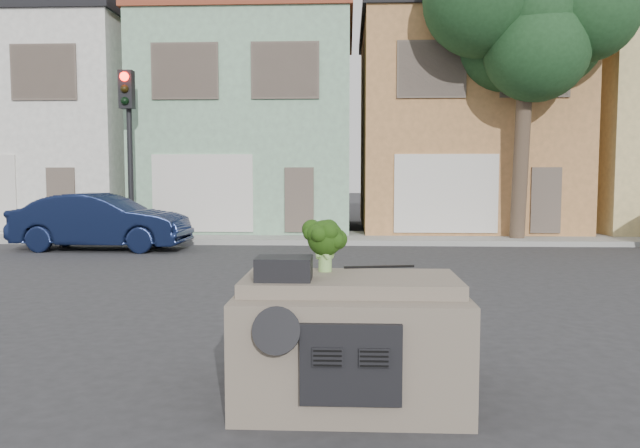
{
  "coord_description": "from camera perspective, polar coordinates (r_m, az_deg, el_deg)",
  "views": [
    {
      "loc": [
        -0.02,
        -8.69,
        2.03
      ],
      "look_at": [
        -0.44,
        0.5,
        1.3
      ],
      "focal_mm": 35.0,
      "sensor_mm": 36.0,
      "label": 1
    }
  ],
  "objects": [
    {
      "name": "tree_near",
      "position": [
        19.29,
        18.03,
        10.94
      ],
      "size": [
        4.4,
        4.0,
        8.5
      ],
      "primitive_type": "cube",
      "color": "#1B3D1E",
      "rests_on": "ground"
    },
    {
      "name": "wiper_arm",
      "position": [
        6.15,
        5.43,
        -3.91
      ],
      "size": [
        0.69,
        0.15,
        0.02
      ],
      "primitive_type": "cube",
      "rotation": [
        0.0,
        0.0,
        0.17
      ],
      "color": "black",
      "rests_on": "car_dashboard"
    },
    {
      "name": "sidewalk",
      "position": [
        19.29,
        2.67,
        -1.27
      ],
      "size": [
        40.0,
        3.0,
        0.15
      ],
      "primitive_type": "cube",
      "color": "gray",
      "rests_on": "ground"
    },
    {
      "name": "instrument_hump",
      "position": [
        5.43,
        -3.31,
        -4.06
      ],
      "size": [
        0.48,
        0.38,
        0.2
      ],
      "primitive_type": "cube",
      "color": "black",
      "rests_on": "car_dashboard"
    },
    {
      "name": "broccoli",
      "position": [
        5.86,
        0.47,
        -1.94
      ],
      "size": [
        0.48,
        0.48,
        0.5
      ],
      "primitive_type": "cube",
      "rotation": [
        0.0,
        0.0,
        4.51
      ],
      "color": "#18320B",
      "rests_on": "car_dashboard"
    },
    {
      "name": "ground_plane",
      "position": [
        8.93,
        2.72,
        -8.62
      ],
      "size": [
        120.0,
        120.0,
        0.0
      ],
      "primitive_type": "plane",
      "color": "#303033",
      "rests_on": "ground"
    },
    {
      "name": "car_dashboard",
      "position": [
        5.88,
        2.8,
        -9.96
      ],
      "size": [
        2.0,
        1.8,
        1.12
      ],
      "primitive_type": "cube",
      "color": "#6F6354",
      "rests_on": "ground"
    },
    {
      "name": "townhouse_mint",
      "position": [
        23.52,
        -5.97,
        8.78
      ],
      "size": [
        7.2,
        8.2,
        7.55
      ],
      "primitive_type": "cube",
      "color": "#83AE8D",
      "rests_on": "ground"
    },
    {
      "name": "navy_sedan",
      "position": [
        17.86,
        -19.26,
        -2.24
      ],
      "size": [
        4.67,
        1.76,
        1.52
      ],
      "primitive_type": "imported",
      "rotation": [
        0.0,
        0.0,
        1.54
      ],
      "color": "#0F1836",
      "rests_on": "ground"
    },
    {
      "name": "townhouse_tan",
      "position": [
        23.6,
        12.57,
        8.68
      ],
      "size": [
        7.2,
        8.2,
        7.55
      ],
      "primitive_type": "cube",
      "color": "#B57D49",
      "rests_on": "ground"
    },
    {
      "name": "townhouse_white",
      "position": [
        25.72,
        -22.9,
        8.09
      ],
      "size": [
        7.2,
        8.2,
        7.55
      ],
      "primitive_type": "cube",
      "color": "silver",
      "rests_on": "ground"
    },
    {
      "name": "traffic_signal",
      "position": [
        19.32,
        -17.07,
        5.89
      ],
      "size": [
        0.4,
        0.4,
        5.1
      ],
      "primitive_type": "cube",
      "color": "black",
      "rests_on": "ground"
    }
  ]
}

